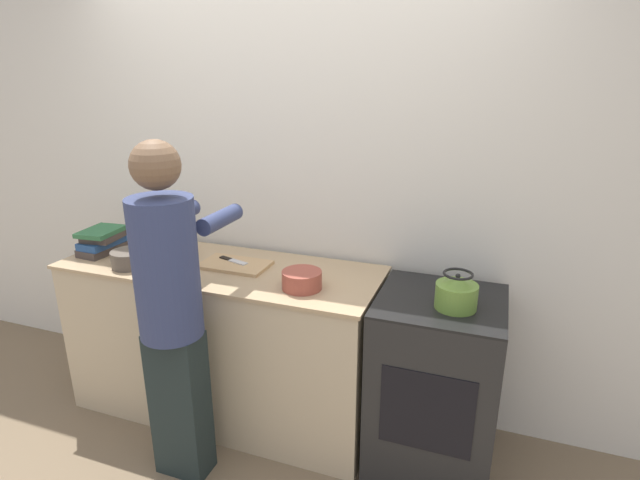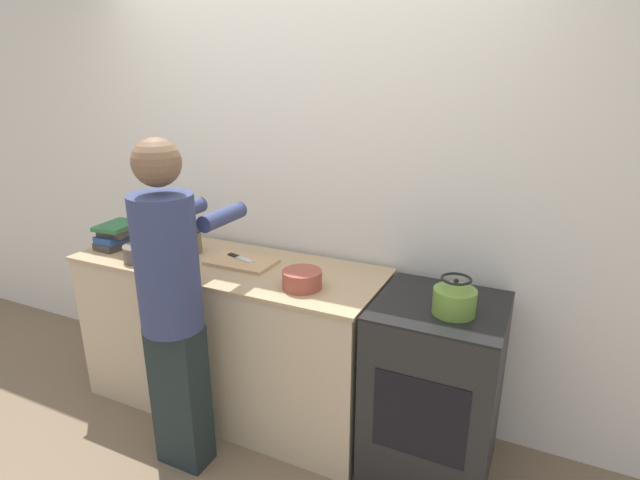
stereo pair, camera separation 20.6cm
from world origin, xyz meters
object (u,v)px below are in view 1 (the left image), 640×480
Objects in this scene: bowl_prep at (130,259)px; canister_jar at (181,245)px; oven at (434,384)px; kettle at (456,293)px; person at (171,304)px; cutting_board at (235,265)px; knife at (233,260)px.

canister_jar is (0.17, 0.22, 0.03)m from bowl_prep.
oven is 0.54m from kettle.
canister_jar is at bearing 120.71° from person.
kettle is (0.07, -0.07, 0.53)m from oven.
cutting_board is 0.57m from bowl_prep.
cutting_board is 1.92× the size of knife.
kettle is at bearing 18.43° from person.
cutting_board is 0.37m from canister_jar.
oven is 1.73m from bowl_prep.
cutting_board is 1.88× the size of bowl_prep.
canister_jar reaches higher than knife.
canister_jar is (-0.32, 0.55, 0.07)m from person.
bowl_prep is (-1.65, -0.15, 0.50)m from oven.
bowl_prep is (-1.72, -0.08, -0.03)m from kettle.
oven is 0.55× the size of person.
person reaches higher than knife.
cutting_board is (0.04, 0.52, 0.01)m from person.
person is 8.61× the size of knife.
cutting_board is 0.04m from knife.
knife is 0.98× the size of bowl_prep.
knife reaches higher than oven.
kettle reaches higher than cutting_board.
person is 8.43× the size of bowl_prep.
kettle is at bearing -44.69° from oven.
cutting_board is at bearing 174.57° from kettle.
cutting_board is at bearing -4.34° from canister_jar.
kettle reaches higher than oven.
person is (-1.15, -0.47, 0.46)m from oven.
knife is at bearing 137.17° from cutting_board.
oven is at bearing -2.83° from canister_jar.
person is at bearing -74.36° from knife.
kettle is (1.18, -0.11, 0.06)m from cutting_board.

